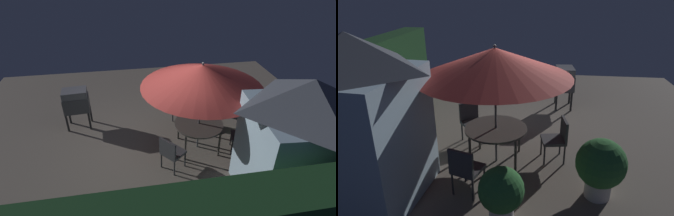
# 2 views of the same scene
# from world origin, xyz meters

# --- Properties ---
(ground_plane) EXTENTS (11.00, 11.00, 0.00)m
(ground_plane) POSITION_xyz_m (0.00, 0.00, 0.00)
(ground_plane) COLOR #6B6056
(garden_shed) EXTENTS (1.95, 1.91, 2.76)m
(garden_shed) POSITION_xyz_m (-2.46, 2.05, 1.40)
(garden_shed) COLOR #9EBCD1
(garden_shed) RESTS_ON ground
(patio_table) EXTENTS (1.23, 1.23, 0.75)m
(patio_table) POSITION_xyz_m (-1.17, 0.11, 0.69)
(patio_table) COLOR #47423D
(patio_table) RESTS_ON ground
(patio_umbrella) EXTENTS (2.86, 2.86, 2.39)m
(patio_umbrella) POSITION_xyz_m (-1.17, 0.11, 2.06)
(patio_umbrella) COLOR #4C4C51
(patio_umbrella) RESTS_ON ground
(bbq_grill) EXTENTS (0.74, 0.56, 1.20)m
(bbq_grill) POSITION_xyz_m (2.00, -1.40, 0.85)
(bbq_grill) COLOR #47474C
(bbq_grill) RESTS_ON ground
(chair_near_shed) EXTENTS (0.53, 0.54, 0.90)m
(chair_near_shed) POSITION_xyz_m (-0.96, -1.11, 0.52)
(chair_near_shed) COLOR #38383D
(chair_near_shed) RESTS_ON ground
(chair_far_side) EXTENTS (0.65, 0.65, 0.90)m
(chair_far_side) POSITION_xyz_m (-0.33, 0.81, 0.52)
(chair_far_side) COLOR #38383D
(chair_far_side) RESTS_ON ground
(chair_toward_hedge) EXTENTS (0.58, 0.58, 0.90)m
(chair_toward_hedge) POSITION_xyz_m (-2.27, 0.46, 0.52)
(chair_toward_hedge) COLOR #38383D
(chair_toward_hedge) RESTS_ON ground
(potted_plant_by_shed) EXTENTS (0.83, 0.83, 1.06)m
(potted_plant_by_shed) POSITION_xyz_m (-2.06, -1.76, 0.60)
(potted_plant_by_shed) COLOR silver
(potted_plant_by_shed) RESTS_ON ground
(potted_plant_by_grill) EXTENTS (0.70, 0.70, 0.90)m
(potted_plant_by_grill) POSITION_xyz_m (-2.81, -0.22, 0.51)
(potted_plant_by_grill) COLOR silver
(potted_plant_by_grill) RESTS_ON ground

